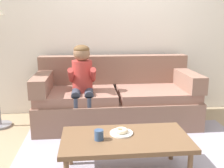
{
  "coord_description": "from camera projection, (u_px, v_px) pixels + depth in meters",
  "views": [
    {
      "loc": [
        -0.52,
        -2.53,
        1.37
      ],
      "look_at": [
        -0.23,
        0.45,
        0.65
      ],
      "focal_mm": 41.13,
      "sensor_mm": 36.0,
      "label": 1
    }
  ],
  "objects": [
    {
      "name": "person_child",
      "position": [
        82.0,
        80.0,
        3.23
      ],
      "size": [
        0.34,
        0.58,
        1.1
      ],
      "color": "#AD3833",
      "rests_on": "ground"
    },
    {
      "name": "coffee_table",
      "position": [
        126.0,
        141.0,
        2.27
      ],
      "size": [
        1.13,
        0.59,
        0.38
      ],
      "color": "brown",
      "rests_on": "ground"
    },
    {
      "name": "couch",
      "position": [
        116.0,
        99.0,
        3.55
      ],
      "size": [
        2.14,
        0.9,
        0.91
      ],
      "color": "#846051",
      "rests_on": "ground"
    },
    {
      "name": "toy_controller",
      "position": [
        179.0,
        146.0,
        2.87
      ],
      "size": [
        0.23,
        0.09,
        0.05
      ],
      "rotation": [
        0.0,
        0.0,
        0.56
      ],
      "color": "#339E56",
      "rests_on": "ground"
    },
    {
      "name": "donut",
      "position": [
        121.0,
        130.0,
        2.33
      ],
      "size": [
        0.17,
        0.17,
        0.04
      ],
      "primitive_type": "torus",
      "rotation": [
        0.0,
        0.0,
        2.56
      ],
      "color": "beige",
      "rests_on": "plate"
    },
    {
      "name": "ground",
      "position": [
        137.0,
        150.0,
        2.82
      ],
      "size": [
        10.0,
        10.0,
        0.0
      ],
      "primitive_type": "plane",
      "color": "#9E896B"
    },
    {
      "name": "mug",
      "position": [
        99.0,
        135.0,
        2.2
      ],
      "size": [
        0.08,
        0.08,
        0.09
      ],
      "primitive_type": "cylinder",
      "color": "#334C72",
      "rests_on": "coffee_table"
    },
    {
      "name": "plate",
      "position": [
        121.0,
        133.0,
        2.33
      ],
      "size": [
        0.21,
        0.21,
        0.01
      ],
      "primitive_type": "cylinder",
      "color": "white",
      "rests_on": "coffee_table"
    },
    {
      "name": "wall_back",
      "position": [
        121.0,
        21.0,
        3.85
      ],
      "size": [
        8.0,
        0.1,
        2.8
      ],
      "primitive_type": "cube",
      "color": "silver",
      "rests_on": "ground"
    },
    {
      "name": "area_rug",
      "position": [
        141.0,
        162.0,
        2.58
      ],
      "size": [
        2.57,
        2.01,
        0.01
      ],
      "primitive_type": "cube",
      "color": "#9993A3",
      "rests_on": "ground"
    }
  ]
}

